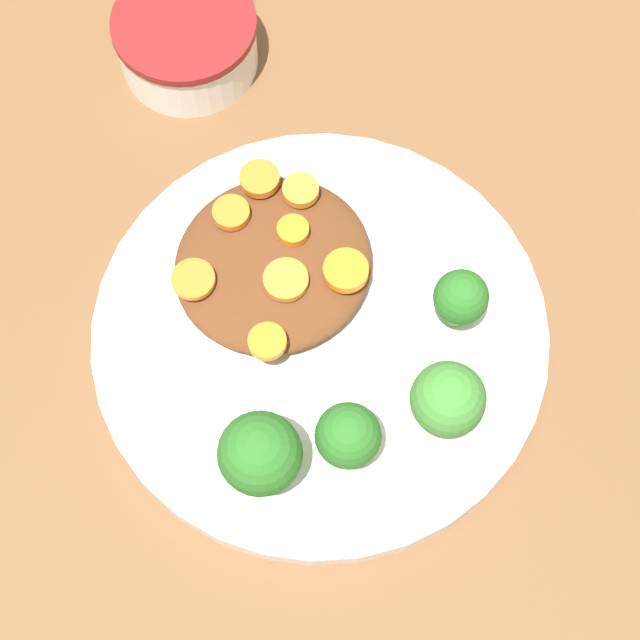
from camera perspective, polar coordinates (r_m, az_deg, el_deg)
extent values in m
plane|color=brown|center=(0.65, 0.00, -1.06)|extent=(4.00, 4.00, 0.00)
cylinder|color=silver|center=(0.64, 0.00, -0.79)|extent=(0.27, 0.27, 0.02)
torus|color=silver|center=(0.63, 0.00, -0.52)|extent=(0.27, 0.27, 0.01)
cylinder|color=white|center=(0.73, -7.11, 14.55)|extent=(0.09, 0.09, 0.04)
cylinder|color=maroon|center=(0.72, -7.29, 15.43)|extent=(0.09, 0.09, 0.01)
cylinder|color=white|center=(0.72, -7.22, 15.09)|extent=(0.08, 0.08, 0.01)
ellipsoid|color=#5B3319|center=(0.64, -2.50, 3.02)|extent=(0.12, 0.11, 0.02)
cylinder|color=#7FA85B|center=(0.60, 6.60, -4.89)|extent=(0.02, 0.02, 0.02)
sphere|color=#3D8433|center=(0.58, 6.84, -4.20)|extent=(0.04, 0.04, 0.04)
cylinder|color=#7FA85B|center=(0.59, -3.10, -7.76)|extent=(0.01, 0.01, 0.02)
sphere|color=#286B23|center=(0.57, -3.22, -7.13)|extent=(0.05, 0.05, 0.05)
cylinder|color=#7FA85B|center=(0.63, 7.32, 0.53)|extent=(0.01, 0.01, 0.02)
sphere|color=#286B23|center=(0.61, 7.53, 1.23)|extent=(0.03, 0.03, 0.03)
cylinder|color=#7FA85B|center=(0.60, 1.45, -6.76)|extent=(0.02, 0.02, 0.02)
sphere|color=#286B23|center=(0.58, 1.50, -6.19)|extent=(0.04, 0.04, 0.04)
cylinder|color=orange|center=(0.65, -3.24, 7.53)|extent=(0.02, 0.02, 0.01)
cylinder|color=orange|center=(0.60, -2.83, -1.15)|extent=(0.02, 0.02, 0.01)
cylinder|color=orange|center=(0.63, -1.45, 4.80)|extent=(0.02, 0.02, 0.01)
cylinder|color=orange|center=(0.62, -6.77, 2.17)|extent=(0.03, 0.03, 0.00)
cylinder|color=orange|center=(0.62, -2.08, 1.95)|extent=(0.03, 0.03, 0.01)
cylinder|color=orange|center=(0.64, -1.04, 6.94)|extent=(0.02, 0.02, 0.01)
cylinder|color=orange|center=(0.62, 1.38, 2.65)|extent=(0.03, 0.03, 0.01)
cylinder|color=orange|center=(0.64, -4.76, 5.72)|extent=(0.02, 0.02, 0.01)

